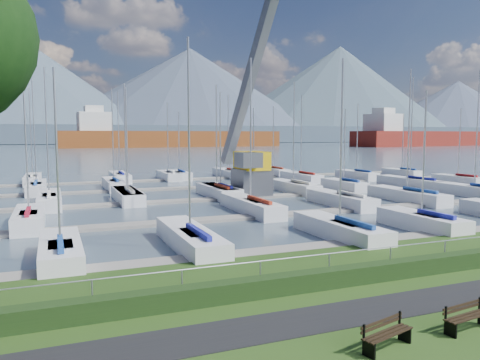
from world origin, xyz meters
TOP-DOWN VIEW (x-y plane):
  - path at (0.00, -3.00)m, footprint 160.00×2.00m
  - water at (0.00, 260.00)m, footprint 800.00×540.00m
  - hedge at (0.00, -0.40)m, footprint 80.00×0.70m
  - fence at (0.00, 0.00)m, footprint 80.00×0.04m
  - foothill at (0.00, 330.00)m, footprint 900.00×80.00m
  - mountains at (7.35, 404.62)m, footprint 1190.00×360.00m
  - docks at (0.00, 26.00)m, footprint 90.00×41.60m
  - bench_left at (-2.66, -5.48)m, footprint 1.85×0.87m
  - bench_right at (0.39, -5.40)m, footprint 1.84×0.65m
  - crane at (7.68, 28.10)m, footprint 5.63×13.22m
  - cargo_ship_mid at (40.94, 212.77)m, footprint 110.03×22.73m
  - cargo_ship_east at (171.34, 180.97)m, footprint 95.08×32.24m
  - sailboat_fleet at (-2.07, 29.70)m, footprint 75.07×50.40m

SIDE VIEW (x-z plane):
  - water at x=0.00m, z-range -0.50..-0.30m
  - docks at x=0.00m, z-range -0.34..-0.09m
  - path at x=0.00m, z-range -0.01..0.03m
  - hedge at x=0.00m, z-range 0.00..0.70m
  - bench_left at x=-2.66m, z-range -0.01..0.84m
  - bench_right at x=0.39m, z-range -0.01..0.84m
  - fence at x=0.00m, z-range 1.18..1.22m
  - cargo_ship_mid at x=40.94m, z-range -7.29..14.21m
  - cargo_ship_east at x=171.34m, z-range -7.15..14.35m
  - sailboat_fleet at x=-2.07m, z-range -1.20..11.83m
  - crane at x=7.68m, z-range -5.85..16.50m
  - foothill at x=0.00m, z-range 0.00..12.00m
  - mountains at x=7.35m, z-range -10.82..104.18m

